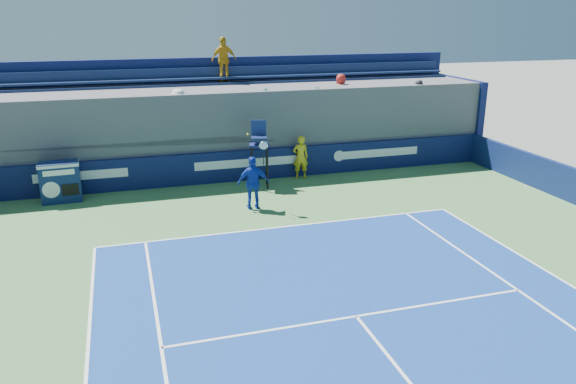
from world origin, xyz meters
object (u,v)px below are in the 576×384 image
object	(u,v)px
ball_person	(301,157)
match_clock	(60,181)
tennis_player	(253,183)
umpire_chair	(259,147)

from	to	relation	value
ball_person	match_clock	world-z (taller)	ball_person
ball_person	tennis_player	size ratio (longest dim) A/B	0.66
umpire_chair	tennis_player	size ratio (longest dim) A/B	0.96
ball_person	tennis_player	world-z (taller)	tennis_player
match_clock	tennis_player	xyz separation A→B (m)	(6.15, -2.67, 0.16)
match_clock	umpire_chair	xyz separation A→B (m)	(6.94, -0.31, 0.79)
ball_person	umpire_chair	bearing A→B (deg)	25.92
ball_person	tennis_player	xyz separation A→B (m)	(-2.60, -2.99, 0.05)
match_clock	ball_person	bearing A→B (deg)	2.09
tennis_player	ball_person	bearing A→B (deg)	48.95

